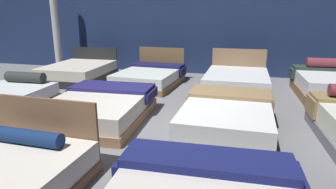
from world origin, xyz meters
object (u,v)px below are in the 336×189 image
at_px(bed_6, 227,118).
at_px(bed_9, 150,77).
at_px(bed_5, 100,108).
at_px(bed_8, 79,72).
at_px(bed_10, 236,81).
at_px(bed_11, 330,85).
at_px(support_pillar, 55,18).
at_px(bed_4, 3,99).

xyz_separation_m(bed_6, bed_9, (-2.27, 2.83, -0.03)).
xyz_separation_m(bed_5, bed_9, (0.02, 2.82, -0.00)).
relative_size(bed_8, bed_10, 1.04).
height_order(bed_6, bed_11, bed_11).
relative_size(bed_10, support_pillar, 0.60).
bearing_deg(bed_11, bed_10, 177.98).
bearing_deg(bed_8, bed_6, -34.30).
height_order(bed_6, bed_8, bed_8).
distance_m(bed_4, bed_6, 4.46).
bearing_deg(bed_4, bed_5, -2.59).
bearing_deg(bed_10, bed_4, -148.01).
xyz_separation_m(bed_5, bed_8, (-2.18, 2.82, 0.01)).
bearing_deg(bed_9, bed_10, 2.88).
xyz_separation_m(bed_10, support_pillar, (-5.95, 1.14, 1.52)).
relative_size(bed_6, bed_8, 0.98).
xyz_separation_m(bed_6, bed_11, (2.19, 2.81, 0.03)).
relative_size(bed_9, bed_11, 1.08).
relative_size(bed_5, bed_6, 1.03).
height_order(bed_4, bed_8, bed_8).
distance_m(bed_8, bed_10, 4.51).
bearing_deg(bed_11, bed_4, -159.05).
distance_m(bed_8, bed_11, 6.66).
height_order(bed_6, bed_9, bed_9).
bearing_deg(bed_9, bed_6, -48.10).
xyz_separation_m(bed_4, bed_8, (-0.01, 2.82, 0.03)).
bearing_deg(bed_4, bed_8, 87.70).
bearing_deg(bed_5, bed_4, 176.78).
relative_size(bed_8, bed_9, 1.01).
relative_size(bed_9, bed_10, 1.03).
distance_m(bed_6, support_pillar, 7.26).
relative_size(bed_4, bed_6, 0.92).
bearing_deg(support_pillar, bed_11, -8.00).
bearing_deg(bed_10, bed_6, -90.93).
relative_size(bed_11, support_pillar, 0.57).
relative_size(bed_4, bed_5, 0.89).
distance_m(bed_9, support_pillar, 4.10).
relative_size(bed_10, bed_11, 1.05).
xyz_separation_m(bed_4, bed_10, (4.50, 2.81, 0.02)).
bearing_deg(bed_5, bed_6, -3.28).
height_order(bed_10, bed_11, bed_10).
distance_m(bed_6, bed_8, 5.29).
xyz_separation_m(bed_5, bed_11, (4.48, 2.81, 0.05)).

